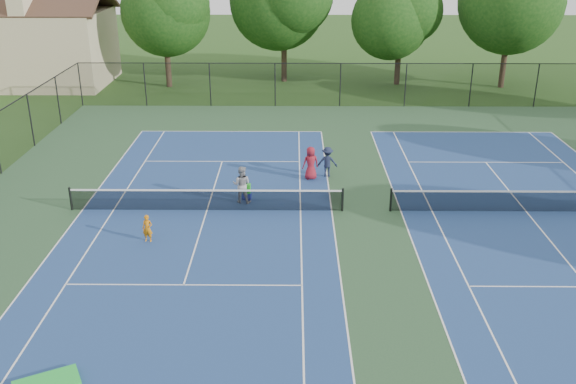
{
  "coord_description": "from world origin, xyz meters",
  "views": [
    {
      "loc": [
        -3.19,
        -25.72,
        11.44
      ],
      "look_at": [
        -3.42,
        -1.0,
        1.3
      ],
      "focal_mm": 40.0,
      "sensor_mm": 36.0,
      "label": 1
    }
  ],
  "objects_px": {
    "bystander_b": "(327,162)",
    "bystander_c": "(311,163)",
    "ball_crate": "(247,196)",
    "tree_back_c": "(401,13)",
    "tree_back_a": "(164,7)",
    "ball_hopper": "(247,188)",
    "instructor": "(242,184)",
    "clapboard_house": "(42,44)",
    "child_player": "(147,229)"
  },
  "relations": [
    {
      "from": "instructor",
      "to": "bystander_c",
      "type": "xyz_separation_m",
      "value": [
        3.16,
        2.96,
        -0.03
      ]
    },
    {
      "from": "child_player",
      "to": "ball_hopper",
      "type": "distance_m",
      "value": 5.62
    },
    {
      "from": "instructor",
      "to": "ball_crate",
      "type": "distance_m",
      "value": 0.8
    },
    {
      "from": "tree_back_c",
      "to": "bystander_b",
      "type": "bearing_deg",
      "value": -107.45
    },
    {
      "from": "bystander_b",
      "to": "tree_back_a",
      "type": "bearing_deg",
      "value": -53.93
    },
    {
      "from": "tree_back_c",
      "to": "bystander_c",
      "type": "distance_m",
      "value": 22.82
    },
    {
      "from": "tree_back_c",
      "to": "bystander_b",
      "type": "height_order",
      "value": "tree_back_c"
    },
    {
      "from": "clapboard_house",
      "to": "instructor",
      "type": "bearing_deg",
      "value": -54.0
    },
    {
      "from": "child_player",
      "to": "instructor",
      "type": "relative_size",
      "value": 0.65
    },
    {
      "from": "tree_back_c",
      "to": "child_player",
      "type": "bearing_deg",
      "value": -116.42
    },
    {
      "from": "tree_back_a",
      "to": "bystander_b",
      "type": "distance_m",
      "value": 23.43
    },
    {
      "from": "tree_back_a",
      "to": "ball_hopper",
      "type": "relative_size",
      "value": 21.68
    },
    {
      "from": "child_player",
      "to": "ball_crate",
      "type": "height_order",
      "value": "child_player"
    },
    {
      "from": "tree_back_a",
      "to": "ball_crate",
      "type": "relative_size",
      "value": 23.79
    },
    {
      "from": "bystander_b",
      "to": "ball_crate",
      "type": "distance_m",
      "value": 4.88
    },
    {
      "from": "instructor",
      "to": "ball_crate",
      "type": "xyz_separation_m",
      "value": [
        0.19,
        0.34,
        -0.7
      ]
    },
    {
      "from": "bystander_b",
      "to": "bystander_c",
      "type": "relative_size",
      "value": 0.93
    },
    {
      "from": "child_player",
      "to": "bystander_c",
      "type": "height_order",
      "value": "bystander_c"
    },
    {
      "from": "tree_back_a",
      "to": "bystander_b",
      "type": "xyz_separation_m",
      "value": [
        11.48,
        -19.73,
        -5.27
      ]
    },
    {
      "from": "tree_back_a",
      "to": "clapboard_house",
      "type": "bearing_deg",
      "value": 174.29
    },
    {
      "from": "tree_back_c",
      "to": "bystander_c",
      "type": "bearing_deg",
      "value": -109.24
    },
    {
      "from": "bystander_c",
      "to": "ball_crate",
      "type": "xyz_separation_m",
      "value": [
        -2.97,
        -2.63,
        -0.66
      ]
    },
    {
      "from": "child_player",
      "to": "bystander_c",
      "type": "distance_m",
      "value": 9.56
    },
    {
      "from": "ball_hopper",
      "to": "clapboard_house",
      "type": "bearing_deg",
      "value": 126.68
    },
    {
      "from": "instructor",
      "to": "bystander_b",
      "type": "relative_size",
      "value": 1.12
    },
    {
      "from": "bystander_b",
      "to": "ball_crate",
      "type": "bearing_deg",
      "value": 43.98
    },
    {
      "from": "tree_back_a",
      "to": "instructor",
      "type": "bearing_deg",
      "value": -72.03
    },
    {
      "from": "tree_back_a",
      "to": "child_player",
      "type": "xyz_separation_m",
      "value": [
        4.07,
        -27.03,
        -5.48
      ]
    },
    {
      "from": "ball_hopper",
      "to": "ball_crate",
      "type": "bearing_deg",
      "value": 0.0
    },
    {
      "from": "ball_crate",
      "to": "ball_hopper",
      "type": "xyz_separation_m",
      "value": [
        0.0,
        0.0,
        0.37
      ]
    },
    {
      "from": "bystander_c",
      "to": "ball_hopper",
      "type": "distance_m",
      "value": 3.98
    },
    {
      "from": "child_player",
      "to": "bystander_b",
      "type": "relative_size",
      "value": 0.73
    },
    {
      "from": "tree_back_c",
      "to": "bystander_c",
      "type": "relative_size",
      "value": 5.09
    },
    {
      "from": "clapboard_house",
      "to": "ball_crate",
      "type": "relative_size",
      "value": 28.07
    },
    {
      "from": "clapboard_house",
      "to": "child_player",
      "type": "bearing_deg",
      "value": -63.35
    },
    {
      "from": "ball_crate",
      "to": "tree_back_c",
      "type": "bearing_deg",
      "value": 66.47
    },
    {
      "from": "clapboard_house",
      "to": "ball_crate",
      "type": "distance_m",
      "value": 29.72
    },
    {
      "from": "clapboard_house",
      "to": "ball_hopper",
      "type": "relative_size",
      "value": 25.59
    },
    {
      "from": "bystander_c",
      "to": "ball_crate",
      "type": "relative_size",
      "value": 4.29
    },
    {
      "from": "ball_crate",
      "to": "child_player",
      "type": "bearing_deg",
      "value": -129.87
    },
    {
      "from": "instructor",
      "to": "bystander_b",
      "type": "xyz_separation_m",
      "value": [
        4.01,
        3.33,
        -0.09
      ]
    },
    {
      "from": "child_player",
      "to": "ball_crate",
      "type": "distance_m",
      "value": 5.63
    },
    {
      "from": "child_player",
      "to": "ball_hopper",
      "type": "height_order",
      "value": "child_player"
    },
    {
      "from": "tree_back_c",
      "to": "clapboard_house",
      "type": "xyz_separation_m",
      "value": [
        -28.0,
        -0.0,
        -2.39
      ]
    },
    {
      "from": "instructor",
      "to": "ball_hopper",
      "type": "bearing_deg",
      "value": -111.23
    },
    {
      "from": "tree_back_c",
      "to": "bystander_b",
      "type": "distance_m",
      "value": 22.24
    },
    {
      "from": "tree_back_a",
      "to": "child_player",
      "type": "distance_m",
      "value": 27.88
    },
    {
      "from": "clapboard_house",
      "to": "ball_hopper",
      "type": "xyz_separation_m",
      "value": [
        17.67,
        -23.72,
        -2.56
      ]
    },
    {
      "from": "bystander_c",
      "to": "child_player",
      "type": "bearing_deg",
      "value": 28.04
    },
    {
      "from": "instructor",
      "to": "ball_hopper",
      "type": "relative_size",
      "value": 4.07
    }
  ]
}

